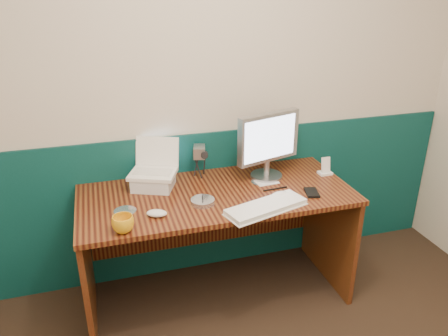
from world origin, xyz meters
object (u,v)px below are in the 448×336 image
object	(u,v)px
laptop	(152,158)
desk	(217,246)
keyboard	(266,207)
monitor	(268,145)
camcorder	(200,163)
mug	(123,224)

from	to	relation	value
laptop	desk	bearing A→B (deg)	-3.65
desk	laptop	world-z (taller)	laptop
desk	keyboard	size ratio (longest dim) A/B	3.49
desk	monitor	world-z (taller)	monitor
camcorder	laptop	bearing A→B (deg)	-149.30
desk	keyboard	distance (m)	0.52
keyboard	camcorder	distance (m)	0.59
desk	monitor	distance (m)	0.70
monitor	mug	world-z (taller)	monitor
monitor	laptop	bearing A→B (deg)	159.66
laptop	mug	size ratio (longest dim) A/B	2.42
monitor	mug	distance (m)	1.02
desk	monitor	xyz separation A→B (m)	(0.36, 0.12, 0.59)
keyboard	camcorder	size ratio (longest dim) A/B	2.49
mug	camcorder	xyz separation A→B (m)	(0.52, 0.54, 0.05)
mug	camcorder	world-z (taller)	camcorder
camcorder	keyboard	bearing A→B (deg)	-50.27
desk	camcorder	world-z (taller)	camcorder
laptop	camcorder	size ratio (longest dim) A/B	1.45
laptop	monitor	distance (m)	0.71
camcorder	desk	bearing A→B (deg)	-65.85
keyboard	camcorder	xyz separation A→B (m)	(-0.24, 0.53, 0.08)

